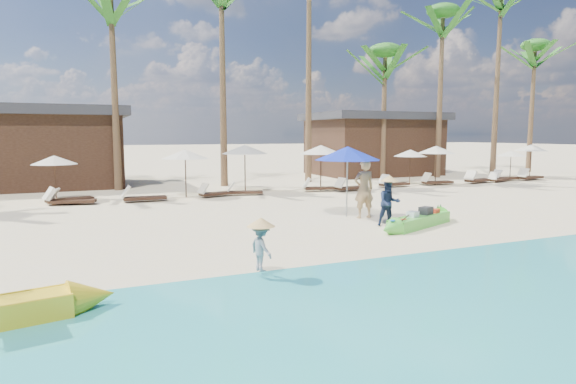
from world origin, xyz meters
name	(u,v)px	position (x,y,z in m)	size (l,w,h in m)	color
ground	(288,241)	(0.00, 0.00, 0.00)	(240.00, 240.00, 0.00)	beige
wet_sand_strip	(402,299)	(0.00, -5.00, 0.00)	(240.00, 4.50, 0.01)	tan
green_canoe	(420,220)	(4.51, 0.24, 0.19)	(4.29, 2.01, 0.58)	#50C23B
tourist	(364,189)	(3.74, 2.24, 1.00)	(0.73, 0.48, 1.99)	tan
vendor_green	(389,203)	(3.69, 0.71, 0.73)	(0.71, 0.55, 1.46)	#16223E
vendor_yellow	(261,247)	(-1.85, -2.98, 0.65)	(0.61, 0.35, 0.94)	gray
blue_umbrella	(347,153)	(3.30, 2.63, 2.19)	(2.26, 2.26, 2.43)	#99999E
resort_parasol_4	(54,160)	(-6.09, 10.95, 1.76)	(1.89, 1.89, 1.95)	#3B2518
lounger_4_left	(66,199)	(-5.68, 9.91, 0.21)	(1.97, 1.09, 0.64)	#3B2518
lounger_4_right	(70,200)	(-5.51, 9.51, 0.20)	(1.83, 0.92, 0.60)	#3B2518
resort_parasol_5	(185,154)	(-0.73, 10.09, 1.95)	(2.10, 2.10, 2.16)	#3B2518
lounger_5_left	(142,197)	(-2.76, 9.29, 0.21)	(1.84, 0.57, 0.62)	#3B2518
resort_parasol_6	(245,149)	(2.37, 11.00, 2.10)	(2.26, 2.26, 2.33)	#3B2518
lounger_6_left	(215,193)	(0.48, 9.65, 0.19)	(1.79, 0.98, 0.58)	#3B2518
lounger_6_right	(243,191)	(1.87, 9.76, 0.19)	(1.73, 0.97, 0.56)	#3B2518
resort_parasol_7	(321,150)	(6.01, 9.92, 2.07)	(2.23, 2.23, 2.30)	#3B2518
lounger_7_left	(319,187)	(5.83, 9.77, 0.20)	(1.83, 0.99, 0.59)	#3B2518
lounger_7_right	(350,187)	(7.29, 9.22, 0.21)	(1.87, 0.84, 0.61)	#3B2518
resort_parasol_8	(410,153)	(11.97, 10.55, 1.78)	(1.92, 1.92, 1.98)	#3B2518
lounger_8_left	(393,183)	(10.35, 9.88, 0.21)	(1.87, 0.73, 0.62)	#3B2518
resort_parasol_9	(436,150)	(13.27, 9.94, 1.98)	(2.13, 2.13, 2.20)	#3B2518
lounger_9_left	(435,181)	(13.18, 9.81, 0.21)	(1.89, 0.74, 0.63)	#3B2518
lounger_9_right	(477,179)	(16.12, 9.68, 0.23)	(2.06, 0.99, 0.67)	#3B2518
resort_parasol_10	(511,153)	(19.63, 10.54, 1.65)	(1.78, 1.78, 1.83)	#3B2518
lounger_10_left	(498,179)	(17.68, 9.66, 0.18)	(1.70, 0.98, 0.55)	#3B2518
lounger_10_right	(504,177)	(18.72, 10.18, 0.20)	(1.82, 0.64, 0.61)	#3B2518
resort_parasol_11	(531,148)	(22.01, 11.11, 1.96)	(2.11, 2.11, 2.17)	#3B2518
lounger_11_left	(529,177)	(20.49, 9.84, 0.22)	(2.02, 0.87, 0.66)	#3B2518
palm_3	(111,17)	(-3.36, 14.27, 8.58)	(2.08, 2.08, 10.52)	brown
palm_4	(222,8)	(2.15, 14.01, 9.45)	(2.08, 2.08, 11.70)	brown
palm_6	(385,67)	(12.84, 14.52, 7.05)	(2.08, 2.08, 8.51)	brown
palm_7	(442,37)	(16.57, 13.68, 8.99)	(2.08, 2.08, 11.08)	brown
palm_8	(500,23)	(21.07, 13.33, 10.18)	(2.08, 2.08, 12.70)	brown
palm_9	(534,63)	(26.21, 14.81, 8.06)	(2.08, 2.08, 9.82)	brown
pavilion_west	(20,146)	(-8.00, 17.50, 2.19)	(10.80, 6.60, 4.30)	#3B2518
pavilion_east	(373,143)	(14.00, 17.50, 2.20)	(8.80, 6.60, 4.30)	#3B2518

